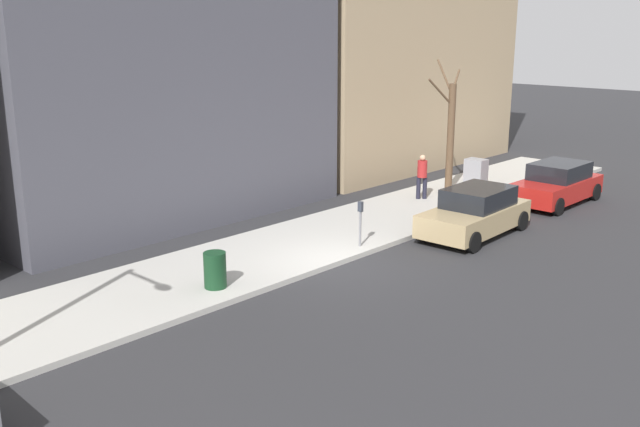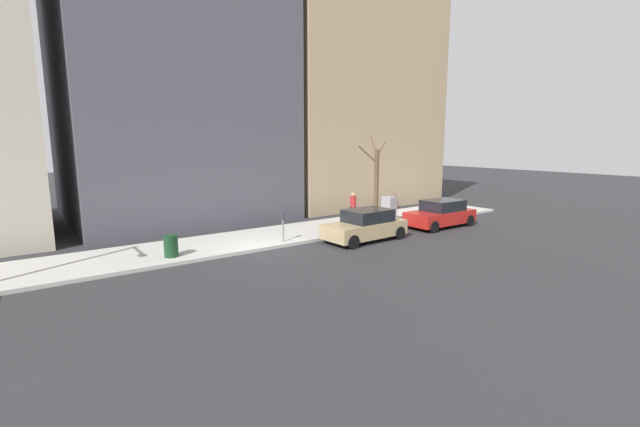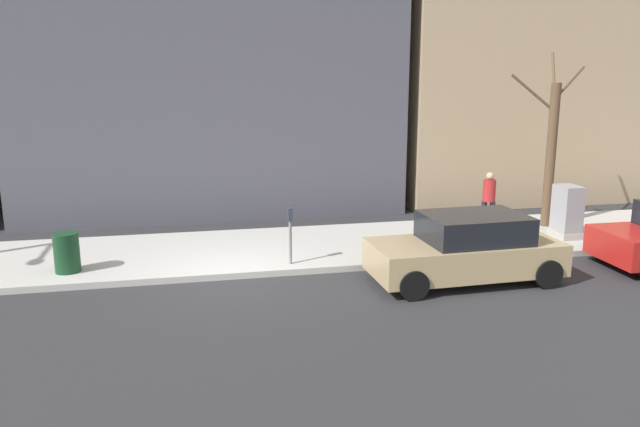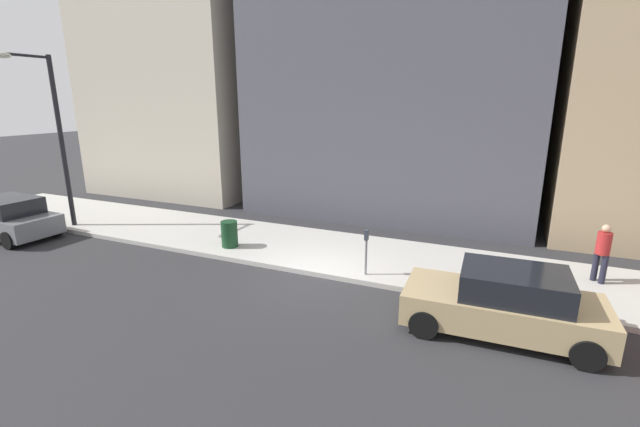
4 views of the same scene
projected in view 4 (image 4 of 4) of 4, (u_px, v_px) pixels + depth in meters
The scene contains 8 objects.
ground_plane at pixel (315, 277), 12.61m from camera, with size 120.00×120.00×0.00m, color #2B2B2D.
sidewalk at pixel (340, 253), 14.36m from camera, with size 4.00×36.00×0.15m, color #B2AFA8.
parked_car_tan at pixel (505, 303), 9.42m from camera, with size 2.04×4.26×1.52m.
parked_car_grey at pixel (7, 218), 16.15m from camera, with size 2.07×4.27×1.52m.
parking_meter at pixel (366, 247), 12.21m from camera, with size 0.14×0.10×1.35m.
streetlamp at pixel (53, 128), 16.07m from camera, with size 1.97×0.32×6.50m.
trash_bin at pixel (229, 234), 14.66m from camera, with size 0.56×0.56×0.90m, color #14381E.
pedestrian_near_meter at pixel (603, 250), 11.69m from camera, with size 0.36×0.36×1.66m.
Camera 4 is at (-10.65, -4.82, 5.09)m, focal length 24.00 mm.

